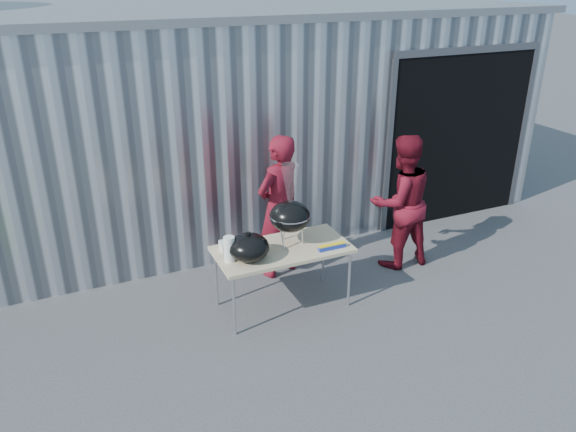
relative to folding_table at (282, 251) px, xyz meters
name	(u,v)px	position (x,y,z in m)	size (l,w,h in m)	color
ground	(308,321)	(0.12, -0.42, -0.71)	(80.00, 80.00, 0.00)	#3C3C3F
building	(242,97)	(1.04, 4.17, 0.83)	(8.20, 6.20, 3.10)	silver
folding_table	(282,251)	(0.00, 0.00, 0.00)	(1.50, 0.75, 0.75)	tan
kettle_grill	(290,210)	(0.11, 0.05, 0.46)	(0.46, 0.46, 0.94)	black
grill_lid	(249,247)	(-0.43, -0.10, 0.18)	(0.44, 0.44, 0.32)	black
paper_towels	(229,249)	(-0.63, -0.05, 0.18)	(0.12, 0.12, 0.28)	white
white_tub	(229,245)	(-0.55, 0.20, 0.09)	(0.20, 0.15, 0.10)	white
foil_box	(332,247)	(0.49, -0.25, 0.07)	(0.32, 0.05, 0.06)	#182F9D
person_cook	(279,207)	(0.28, 0.74, 0.20)	(0.66, 0.44, 1.82)	maroon
person_bystander	(401,202)	(1.79, 0.33, 0.17)	(0.85, 0.66, 1.75)	maroon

